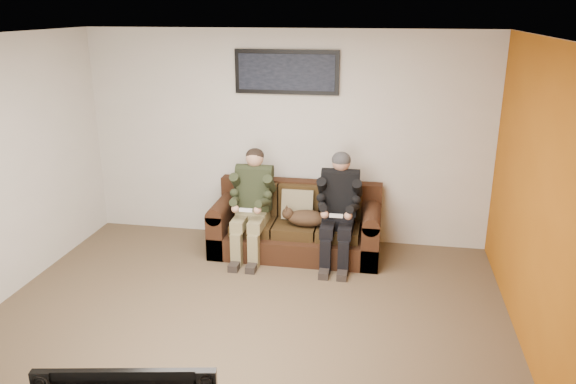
% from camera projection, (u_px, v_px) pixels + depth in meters
% --- Properties ---
extents(floor, '(5.00, 5.00, 0.00)m').
position_uv_depth(floor, '(242.00, 328.00, 5.21)').
color(floor, brown).
rests_on(floor, ground).
extents(ceiling, '(5.00, 5.00, 0.00)m').
position_uv_depth(ceiling, '(233.00, 38.00, 4.39)').
color(ceiling, silver).
rests_on(ceiling, ground).
extents(wall_back, '(5.00, 0.00, 5.00)m').
position_uv_depth(wall_back, '(285.00, 138.00, 6.90)').
color(wall_back, beige).
rests_on(wall_back, ground).
extents(wall_front, '(5.00, 0.00, 5.00)m').
position_uv_depth(wall_front, '(116.00, 342.00, 2.70)').
color(wall_front, beige).
rests_on(wall_front, ground).
extents(wall_right, '(0.00, 4.50, 4.50)m').
position_uv_depth(wall_right, '(548.00, 213.00, 4.38)').
color(wall_right, beige).
rests_on(wall_right, ground).
extents(accent_wall_right, '(0.00, 4.50, 4.50)m').
position_uv_depth(accent_wall_right, '(546.00, 213.00, 4.38)').
color(accent_wall_right, '#A15510').
rests_on(accent_wall_right, ground).
extents(sofa, '(1.99, 0.86, 0.81)m').
position_uv_depth(sofa, '(297.00, 227.00, 6.78)').
color(sofa, '#321B0F').
rests_on(sofa, ground).
extents(throw_pillow, '(0.38, 0.18, 0.38)m').
position_uv_depth(throw_pillow, '(298.00, 204.00, 6.73)').
color(throw_pillow, '#817555').
rests_on(throw_pillow, sofa).
extents(throw_blanket, '(0.41, 0.20, 0.07)m').
position_uv_depth(throw_blanket, '(253.00, 178.00, 6.95)').
color(throw_blanket, tan).
rests_on(throw_blanket, sofa).
extents(person_left, '(0.51, 0.87, 1.25)m').
position_uv_depth(person_left, '(252.00, 198.00, 6.59)').
color(person_left, '#857A53').
rests_on(person_left, sofa).
extents(person_right, '(0.51, 0.86, 1.26)m').
position_uv_depth(person_right, '(339.00, 203.00, 6.42)').
color(person_right, black).
rests_on(person_right, sofa).
extents(cat, '(0.66, 0.26, 0.24)m').
position_uv_depth(cat, '(305.00, 218.00, 6.53)').
color(cat, '#4E331E').
rests_on(cat, sofa).
extents(framed_poster, '(1.25, 0.05, 0.52)m').
position_uv_depth(framed_poster, '(287.00, 72.00, 6.62)').
color(framed_poster, black).
rests_on(framed_poster, wall_back).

